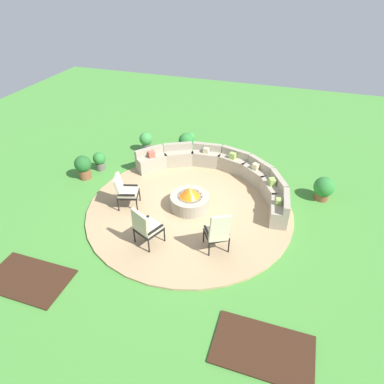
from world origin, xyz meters
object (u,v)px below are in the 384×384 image
Objects in this scene: lounge_chair_back_left at (218,232)px; potted_plant_4 at (191,139)px; potted_plant_0 at (324,188)px; potted_plant_2 at (83,166)px; lounge_chair_front_right at (146,226)px; curved_stone_bench at (223,171)px; lounge_chair_front_left at (125,190)px; potted_plant_3 at (186,143)px; potted_plant_5 at (146,141)px; potted_plant_1 at (100,160)px; fire_pit at (190,200)px.

lounge_chair_back_left is 5.61m from potted_plant_4.
potted_plant_2 is (-7.31, -1.19, 0.05)m from potted_plant_0.
lounge_chair_front_right is at bearing -140.26° from potted_plant_0.
curved_stone_bench is at bearing -48.83° from potted_plant_4.
potted_plant_0 is at bearing 95.63° from lounge_chair_front_left.
potted_plant_4 is at bearing 51.52° from potted_plant_2.
potted_plant_2 is at bearing -135.12° from potted_plant_3.
curved_stone_bench is 2.63m from potted_plant_4.
potted_plant_2 is 1.08× the size of potted_plant_5.
potted_plant_1 is (-7.11, -0.57, -0.04)m from potted_plant_0.
potted_plant_5 is (-3.78, 4.19, -0.22)m from lounge_chair_back_left.
fire_pit is at bearing -71.87° from potted_plant_4.
fire_pit is 1.38× the size of potted_plant_3.
potted_plant_0 is (4.10, 3.41, -0.23)m from lounge_chair_front_right.
lounge_chair_front_left is 3.61m from potted_plant_3.
potted_plant_5 is (-1.41, -0.89, 0.11)m from potted_plant_4.
potted_plant_3 reaches higher than potted_plant_2.
potted_plant_3 is at bearing 154.19° from lounge_chair_front_left.
lounge_chair_front_right is 4.84m from potted_plant_3.
potted_plant_4 is at bearing 32.20° from potted_plant_5.
potted_plant_1 is at bearing -171.67° from curved_stone_bench.
potted_plant_1 is (-4.07, -0.60, -0.01)m from curved_stone_bench.
curved_stone_bench is 4.11m from potted_plant_1.
lounge_chair_front_left is 0.88× the size of lounge_chair_back_left.
potted_plant_1 is 3.08m from potted_plant_3.
potted_plant_3 is at bearing 163.61° from potted_plant_0.
lounge_chair_front_right reaches higher than potted_plant_1.
curved_stone_bench is 6.98× the size of potted_plant_0.
curved_stone_bench is at bearing 15.91° from potted_plant_2.
fire_pit is 3.83m from potted_plant_5.
lounge_chair_back_left is 3.90m from potted_plant_0.
potted_plant_3 is (-1.16, 3.07, 0.13)m from fire_pit.
potted_plant_0 is at bearing -10.28° from potted_plant_5.
potted_plant_4 is at bearing 120.67° from lounge_chair_front_right.
potted_plant_1 is (-3.01, 2.84, -0.27)m from lounge_chair_front_right.
lounge_chair_back_left reaches higher than fire_pit.
potted_plant_1 is at bearing -132.25° from potted_plant_4.
potted_plant_2 is (-4.91, 1.88, -0.20)m from lounge_chair_back_left.
potted_plant_2 is 0.99× the size of potted_plant_3.
potted_plant_1 is 3.48m from potted_plant_4.
potted_plant_0 is 6.28m from potted_plant_5.
fire_pit reaches higher than potted_plant_1.
potted_plant_3 is at bearing -85.82° from potted_plant_4.
potted_plant_4 is at bearing 131.17° from curved_stone_bench.
lounge_chair_front_left is 1.83× the size of potted_plant_4.
fire_pit is 3.28m from potted_plant_3.
potted_plant_3 reaches higher than potted_plant_4.
potted_plant_3 is (0.57, 3.56, -0.15)m from lounge_chair_front_left.
curved_stone_bench is 7.99× the size of potted_plant_1.
lounge_chair_front_left is at bearing -26.09° from potted_plant_2.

